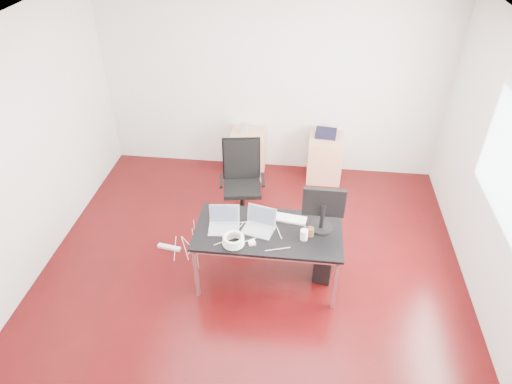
# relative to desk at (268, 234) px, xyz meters

# --- Properties ---
(room_shell) EXTENTS (5.00, 5.00, 5.00)m
(room_shell) POSITION_rel_desk_xyz_m (-0.16, -0.02, 0.73)
(room_shell) COLOR #360607
(room_shell) RESTS_ON ground
(desk) EXTENTS (1.60, 0.80, 0.73)m
(desk) POSITION_rel_desk_xyz_m (0.00, 0.00, 0.00)
(desk) COLOR black
(desk) RESTS_ON ground
(office_chair) EXTENTS (0.55, 0.57, 1.08)m
(office_chair) POSITION_rel_desk_xyz_m (-0.46, 1.17, -0.07)
(office_chair) COLOR black
(office_chair) RESTS_ON ground
(filing_cabinet_left) EXTENTS (0.50, 0.50, 0.70)m
(filing_cabinet_left) POSITION_rel_desk_xyz_m (-0.52, 2.21, -0.33)
(filing_cabinet_left) COLOR tan
(filing_cabinet_left) RESTS_ON ground
(filing_cabinet_right) EXTENTS (0.50, 0.50, 0.70)m
(filing_cabinet_right) POSITION_rel_desk_xyz_m (0.64, 2.21, -0.33)
(filing_cabinet_right) COLOR tan
(filing_cabinet_right) RESTS_ON ground
(pc_tower) EXTENTS (0.28, 0.48, 0.44)m
(pc_tower) POSITION_rel_desk_xyz_m (0.66, 0.19, -0.46)
(pc_tower) COLOR black
(pc_tower) RESTS_ON ground
(wastebasket) EXTENTS (0.31, 0.31, 0.28)m
(wastebasket) POSITION_rel_desk_xyz_m (-0.46, 2.23, -0.54)
(wastebasket) COLOR black
(wastebasket) RESTS_ON ground
(power_strip) EXTENTS (0.31, 0.11, 0.04)m
(power_strip) POSITION_rel_desk_xyz_m (-1.29, 0.35, -0.66)
(power_strip) COLOR white
(power_strip) RESTS_ON ground
(laptop_left) EXTENTS (0.36, 0.29, 0.23)m
(laptop_left) POSITION_rel_desk_xyz_m (-0.49, -0.00, 0.11)
(laptop_left) COLOR silver
(laptop_left) RESTS_ON desk
(laptop_right) EXTENTS (0.38, 0.33, 0.23)m
(laptop_right) POSITION_rel_desk_xyz_m (-0.10, 0.02, 0.11)
(laptop_right) COLOR silver
(laptop_right) RESTS_ON desk
(monitor) EXTENTS (0.45, 0.26, 0.51)m
(monitor) POSITION_rel_desk_xyz_m (0.57, 0.12, 0.34)
(monitor) COLOR black
(monitor) RESTS_ON desk
(keyboard) EXTENTS (0.46, 0.20, 0.02)m
(keyboard) POSITION_rel_desk_xyz_m (0.18, 0.22, 0.06)
(keyboard) COLOR white
(keyboard) RESTS_ON desk
(cup_white) EXTENTS (0.11, 0.11, 0.12)m
(cup_white) POSITION_rel_desk_xyz_m (0.38, -0.09, 0.11)
(cup_white) COLOR white
(cup_white) RESTS_ON desk
(cup_brown) EXTENTS (0.09, 0.09, 0.10)m
(cup_brown) POSITION_rel_desk_xyz_m (0.45, -0.03, 0.10)
(cup_brown) COLOR #57341D
(cup_brown) RESTS_ON desk
(cable_coil) EXTENTS (0.24, 0.24, 0.11)m
(cable_coil) POSITION_rel_desk_xyz_m (-0.34, -0.26, 0.11)
(cable_coil) COLOR white
(cable_coil) RESTS_ON desk
(power_adapter) EXTENTS (0.09, 0.09, 0.03)m
(power_adapter) POSITION_rel_desk_xyz_m (-0.15, -0.23, 0.07)
(power_adapter) COLOR white
(power_adapter) RESTS_ON desk
(speaker) EXTENTS (0.10, 0.09, 0.18)m
(speaker) POSITION_rel_desk_xyz_m (-0.58, 2.19, 0.11)
(speaker) COLOR #9E9E9E
(speaker) RESTS_ON filing_cabinet_left
(navy_garment) EXTENTS (0.32, 0.27, 0.09)m
(navy_garment) POSITION_rel_desk_xyz_m (0.63, 2.25, 0.07)
(navy_garment) COLOR black
(navy_garment) RESTS_ON filing_cabinet_right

